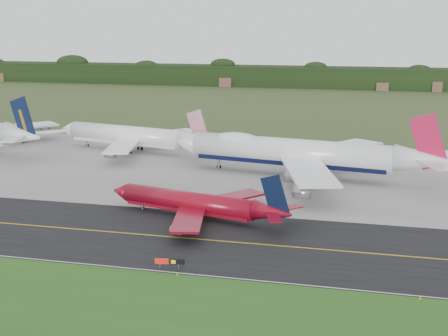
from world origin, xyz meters
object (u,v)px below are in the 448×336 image
at_px(jet_red_737, 198,203).
at_px(jet_ba_747, 300,153).
at_px(jet_star_tail, 134,136).
at_px(taxiway_sign, 170,262).

bearing_deg(jet_red_737, jet_ba_747, 68.62).
distance_m(jet_ba_747, jet_star_tail, 55.23).
bearing_deg(taxiway_sign, jet_star_tail, 115.05).
distance_m(jet_red_737, jet_star_tail, 68.77).
bearing_deg(jet_red_737, taxiway_sign, -83.74).
bearing_deg(jet_red_737, jet_star_tail, 122.04).
height_order(jet_red_737, jet_star_tail, jet_star_tail).
xyz_separation_m(jet_star_tail, taxiway_sign, (39.31, -84.11, -3.58)).
distance_m(jet_ba_747, jet_red_737, 41.71).
bearing_deg(taxiway_sign, jet_red_737, 96.26).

